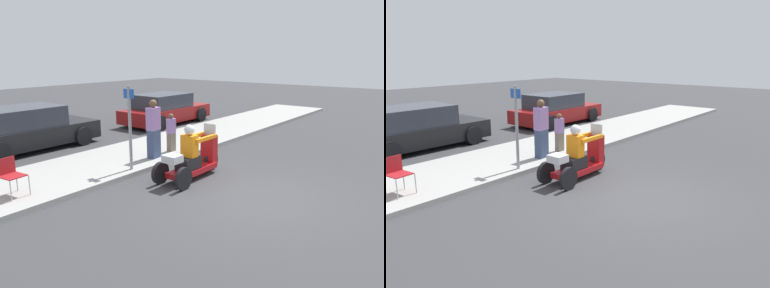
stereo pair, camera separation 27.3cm
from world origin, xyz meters
The scene contains 9 objects.
ground_plane centered at (0.00, 0.00, 0.00)m, with size 60.00×60.00×0.00m, color #38383A.
sidewalk_strip centered at (0.00, 4.60, 0.06)m, with size 28.00×2.80×0.12m.
motorcycle_trike centered at (0.23, 1.93, 0.50)m, with size 2.20×0.82×1.41m.
spectator_mid_group centered at (0.76, 3.75, 0.95)m, with size 0.43×0.29×1.71m.
spectator_near_curb centered at (1.66, 3.84, 0.69)m, with size 0.29×0.17×1.19m.
folding_chair_set_back centered at (-3.33, 4.14, 0.62)m, with size 0.51×0.51×0.82m.
parked_car_lot_right centered at (-0.76, 8.04, 0.68)m, with size 4.46×2.09×1.43m.
parked_car_lot_far centered at (5.59, 7.56, 0.65)m, with size 4.35×2.05×1.37m.
street_sign centered at (-0.44, 3.45, 1.32)m, with size 0.08×0.36×2.20m.
Camera 2 is at (-6.86, -3.81, 3.11)m, focal length 35.00 mm.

